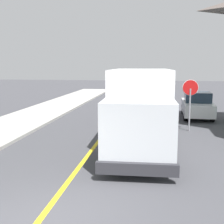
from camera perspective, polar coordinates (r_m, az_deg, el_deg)
name	(u,v)px	position (r m, az deg, el deg)	size (l,w,h in m)	color
centre_line_yellow	(108,128)	(16.12, -0.71, -3.10)	(0.16, 56.00, 0.01)	gold
box_truck	(140,105)	(12.18, 5.48, 1.33)	(2.60, 7.24, 3.20)	white
parked_car_near	(151,106)	(19.33, 7.41, 1.23)	(1.82, 4.41, 1.67)	black
parked_car_mid	(155,96)	(25.37, 8.27, 3.05)	(1.91, 4.45, 1.67)	#2D4793
parked_van_across	(197,105)	(20.09, 16.02, 1.25)	(1.97, 4.47, 1.67)	silver
stop_sign	(190,95)	(15.65, 14.78, 3.11)	(0.80, 0.10, 2.65)	gray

